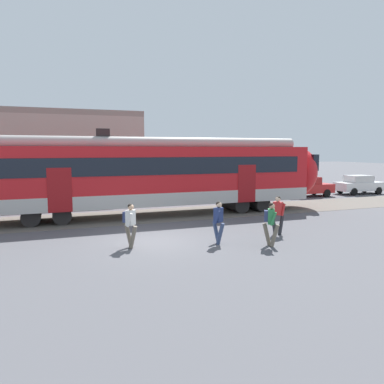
{
  "coord_description": "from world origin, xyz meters",
  "views": [
    {
      "loc": [
        -3.61,
        -14.28,
        3.63
      ],
      "look_at": [
        2.65,
        2.58,
        1.6
      ],
      "focal_mm": 35.0,
      "sensor_mm": 36.0,
      "label": 1
    }
  ],
  "objects": [
    {
      "name": "parked_car_white",
      "position": [
        20.06,
        9.72,
        0.78
      ],
      "size": [
        4.06,
        1.87,
        1.54
      ],
      "color": "silver",
      "rests_on": "ground"
    },
    {
      "name": "background_building",
      "position": [
        -4.36,
        15.07,
        3.21
      ],
      "size": [
        14.08,
        5.0,
        9.2
      ],
      "color": "gray",
      "rests_on": "ground"
    },
    {
      "name": "pedestrian_green",
      "position": [
        3.99,
        -2.32,
        0.99
      ],
      "size": [
        0.56,
        0.66,
        1.67
      ],
      "color": "#6B6051",
      "rests_on": "ground"
    },
    {
      "name": "pedestrian_white",
      "position": [
        -1.01,
        -0.7,
        0.99
      ],
      "size": [
        0.52,
        0.67,
        1.67
      ],
      "color": "#6B6051",
      "rests_on": "ground"
    },
    {
      "name": "pedestrian_red",
      "position": [
        5.38,
        -0.72,
        0.99
      ],
      "size": [
        0.71,
        0.52,
        1.67
      ],
      "color": "#28282D",
      "rests_on": "ground"
    },
    {
      "name": "parked_car_red",
      "position": [
        14.9,
        9.79,
        0.78
      ],
      "size": [
        4.03,
        1.82,
        1.54
      ],
      "color": "#B22323",
      "rests_on": "ground"
    },
    {
      "name": "pedestrian_navy",
      "position": [
        2.3,
        -1.31,
        0.96
      ],
      "size": [
        0.48,
        0.71,
        1.67
      ],
      "color": "navy",
      "rests_on": "ground"
    },
    {
      "name": "ground_plane",
      "position": [
        0.0,
        0.0,
        0.0
      ],
      "size": [
        160.0,
        160.0,
        0.0
      ],
      "primitive_type": "plane",
      "color": "#515156"
    }
  ]
}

